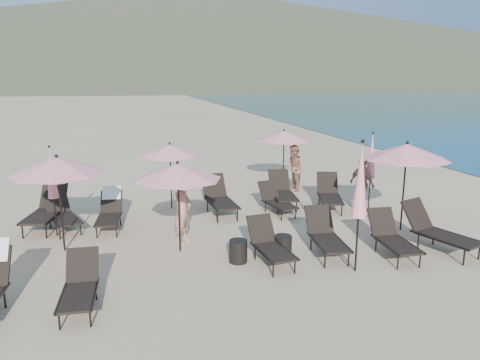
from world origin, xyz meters
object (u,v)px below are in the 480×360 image
object	(u,v)px
lounger_12	(46,209)
umbrella_closed_2	(51,174)
side_table_0	(238,251)
lounger_7	(110,210)
lounger_3	(326,235)
umbrella_closed_1	(372,156)
beachgoer_a	(183,211)
lounger_5	(438,230)
umbrella_open_3	(170,150)
lounger_8	(219,197)
side_table_1	(283,245)
umbrella_open_4	(284,136)
lounger_2	(270,244)
lounger_6	(62,213)
lounger_10	(282,191)
lounger_9	(276,200)
beachgoer_c	(362,185)
lounger_11	(329,193)
lounger_1	(80,286)
beachgoer_b	(294,168)
umbrella_open_1	(178,172)
lounger_4	(392,237)
umbrella_closed_0	(360,181)
umbrella_open_2	(407,152)

from	to	relation	value
lounger_12	umbrella_closed_2	bearing A→B (deg)	-54.47
umbrella_closed_2	side_table_0	world-z (taller)	umbrella_closed_2
lounger_7	lounger_3	bearing A→B (deg)	-27.01
umbrella_closed_1	beachgoer_a	xyz separation A→B (m)	(-5.67, -1.10, -0.84)
lounger_5	lounger_7	size ratio (longest dim) A/B	1.20
umbrella_open_3	beachgoer_a	size ratio (longest dim) A/B	1.27
lounger_8	side_table_1	size ratio (longest dim) A/B	4.13
umbrella_open_4	lounger_2	bearing A→B (deg)	-113.80
lounger_3	lounger_6	world-z (taller)	lounger_3
umbrella_closed_2	lounger_6	bearing A→B (deg)	77.55
lounger_10	side_table_0	xyz separation A→B (m)	(-2.51, -3.86, -0.21)
lounger_5	lounger_9	world-z (taller)	lounger_5
lounger_6	beachgoer_c	size ratio (longest dim) A/B	1.05
umbrella_open_4	beachgoer_c	distance (m)	3.76
lounger_11	lounger_2	bearing A→B (deg)	-113.01
lounger_6	lounger_9	bearing A→B (deg)	-19.87
side_table_0	beachgoer_a	size ratio (longest dim) A/B	0.31
lounger_1	lounger_8	size ratio (longest dim) A/B	0.86
lounger_11	lounger_12	bearing A→B (deg)	-163.71
beachgoer_b	side_table_1	bearing A→B (deg)	-24.42
lounger_12	umbrella_closed_2	size ratio (longest dim) A/B	0.85
lounger_2	lounger_7	distance (m)	4.66
lounger_3	lounger_9	xyz separation A→B (m)	(0.03, 3.21, -0.05)
lounger_2	umbrella_open_1	distance (m)	2.55
side_table_1	umbrella_closed_2	bearing A→B (deg)	151.25
lounger_2	lounger_6	distance (m)	5.68
lounger_9	lounger_4	bearing A→B (deg)	-79.62
umbrella_closed_0	umbrella_closed_2	size ratio (longest dim) A/B	1.19
umbrella_open_2	umbrella_closed_2	xyz separation A→B (m)	(-8.52, 2.02, -0.47)
lounger_2	lounger_10	xyz separation A→B (m)	(1.86, 4.05, 0.05)
lounger_11	umbrella_closed_2	xyz separation A→B (m)	(-7.64, -0.30, 1.14)
lounger_10	umbrella_closed_1	world-z (taller)	umbrella_closed_1
umbrella_open_3	beachgoer_c	distance (m)	5.68
umbrella_open_4	lounger_11	bearing A→B (deg)	-82.90
beachgoer_a	umbrella_closed_0	bearing A→B (deg)	-90.65
umbrella_closed_0	beachgoer_c	size ratio (longest dim) A/B	1.68
lounger_1	lounger_7	world-z (taller)	lounger_7
umbrella_open_1	side_table_0	size ratio (longest dim) A/B	4.26
lounger_7	beachgoer_b	size ratio (longest dim) A/B	1.02
umbrella_closed_1	umbrella_closed_2	bearing A→B (deg)	178.06
lounger_6	side_table_1	bearing A→B (deg)	-51.10
lounger_2	lounger_11	size ratio (longest dim) A/B	0.87
beachgoer_a	beachgoer_c	xyz separation A→B (m)	(5.42, 1.09, 0.02)
lounger_10	umbrella_closed_2	size ratio (longest dim) A/B	0.79
lounger_5	lounger_7	distance (m)	8.08
lounger_1	umbrella_open_3	bearing A→B (deg)	72.00
lounger_6	umbrella_closed_2	world-z (taller)	umbrella_closed_2
lounger_1	lounger_8	distance (m)	5.93
lounger_8	umbrella_closed_2	world-z (taller)	umbrella_closed_2
lounger_10	umbrella_closed_2	xyz separation A→B (m)	(-6.40, -0.99, 1.13)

